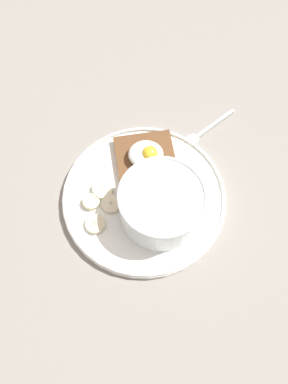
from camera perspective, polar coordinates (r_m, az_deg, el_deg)
The scene contains 10 objects.
ground_plane at distance 75.34cm, azimuth 0.00°, elevation -1.29°, with size 120.00×120.00×2.00cm, color gray.
plate at distance 73.70cm, azimuth 0.00°, elevation -0.72°, with size 28.26×28.26×1.60cm.
oatmeal_bowl at distance 69.35cm, azimuth 2.32°, elevation -1.64°, with size 14.20×14.20×6.97cm.
toast_slice at distance 75.97cm, azimuth 0.24°, elevation 4.36°, with size 11.37×11.37×1.38cm.
poached_egg at distance 74.21cm, azimuth 0.36°, elevation 5.07°, with size 6.11×5.50×3.47cm.
banana_slice_front at distance 72.63cm, azimuth -4.43°, elevation -1.60°, with size 3.93×3.98×1.20cm.
banana_slice_left at distance 73.78cm, azimuth -5.52°, elevation 0.37°, with size 4.04×4.13×1.46cm.
banana_slice_back at distance 71.45cm, azimuth -6.48°, elevation -4.27°, with size 4.47×4.42×1.39cm.
banana_slice_right at distance 73.08cm, azimuth -7.09°, elevation -1.32°, with size 3.26×3.17×1.37cm.
spoon at distance 81.31cm, azimuth 7.78°, elevation 7.91°, with size 11.12×8.61×0.80cm.
Camera 1 is at (-1.67, -30.29, 69.96)cm, focal length 40.00 mm.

